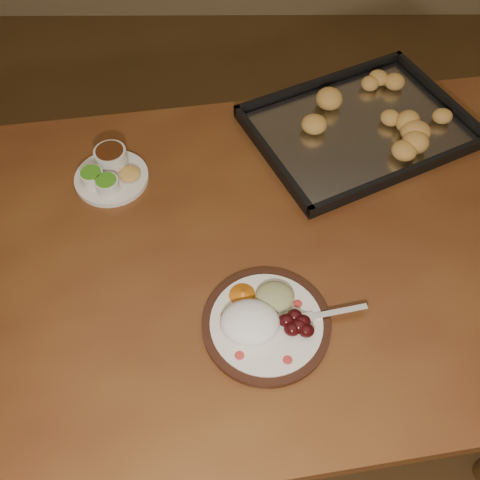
{
  "coord_description": "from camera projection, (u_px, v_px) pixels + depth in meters",
  "views": [
    {
      "loc": [
        -0.15,
        -0.68,
        1.65
      ],
      "look_at": [
        -0.15,
        -0.05,
        0.77
      ],
      "focal_mm": 40.0,
      "sensor_mm": 36.0,
      "label": 1
    }
  ],
  "objects": [
    {
      "name": "baking_tray",
      "position": [
        359.0,
        126.0,
        1.28
      ],
      "size": [
        0.61,
        0.55,
        0.05
      ],
      "rotation": [
        0.0,
        0.0,
        0.46
      ],
      "color": "black",
      "rests_on": "dining_table"
    },
    {
      "name": "ground",
      "position": [
        286.0,
        363.0,
        1.74
      ],
      "size": [
        4.0,
        4.0,
        0.0
      ],
      "primitive_type": "plane",
      "color": "brown",
      "rests_on": "ground"
    },
    {
      "name": "condiment_saucer",
      "position": [
        110.0,
        172.0,
        1.19
      ],
      "size": [
        0.16,
        0.16,
        0.06
      ],
      "rotation": [
        0.0,
        0.0,
        -0.25
      ],
      "color": "white",
      "rests_on": "dining_table"
    },
    {
      "name": "dining_table",
      "position": [
        231.0,
        274.0,
        1.17
      ],
      "size": [
        1.62,
        1.11,
        0.75
      ],
      "rotation": [
        0.0,
        0.0,
        0.15
      ],
      "color": "brown",
      "rests_on": "ground"
    },
    {
      "name": "dinner_plate",
      "position": [
        264.0,
        321.0,
        0.98
      ],
      "size": [
        0.31,
        0.24,
        0.06
      ],
      "rotation": [
        0.0,
        0.0,
        0.05
      ],
      "color": "black",
      "rests_on": "dining_table"
    }
  ]
}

